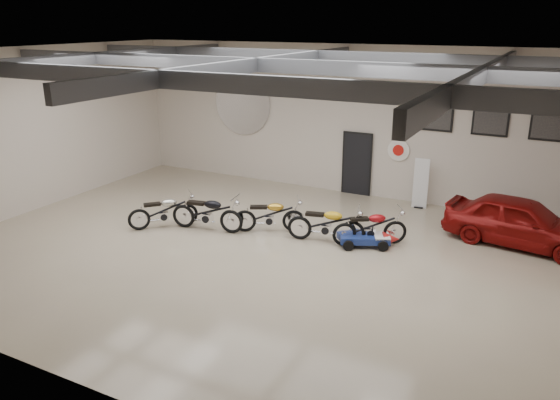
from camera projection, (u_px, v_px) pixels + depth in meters
The scene contains 19 objects.
floor at pixel (259, 253), 14.09m from camera, with size 16.00×12.00×0.01m, color tan.
ceiling at pixel (256, 54), 12.51m from camera, with size 16.00×12.00×0.01m, color gray.
back_wall at pixel (345, 121), 18.36m from camera, with size 16.00×0.02×5.00m, color beige.
left_wall at pixel (31, 130), 16.78m from camera, with size 0.02×12.00×5.00m, color beige.
ceiling_beams at pixel (256, 65), 12.59m from camera, with size 15.80×11.80×0.32m, color #53555B, non-canonical shape.
door at pixel (357, 164), 18.56m from camera, with size 0.92×0.08×2.10m, color black.
logo_plaque at pixel (242, 104), 19.97m from camera, with size 2.30×0.06×1.16m, color silver, non-canonical shape.
poster_left at pixel (437, 109), 16.84m from camera, with size 1.05×0.08×1.35m, color black, non-canonical shape.
poster_mid at pixel (491, 113), 16.14m from camera, with size 1.05×0.08×1.35m, color black, non-canonical shape.
poster_right at pixel (551, 118), 15.45m from camera, with size 1.05×0.08×1.35m, color black, non-canonical shape.
oil_sign at pixel (399, 150), 17.75m from camera, with size 0.72×0.10×0.72m, color white, non-canonical shape.
banner_stand at pixel (421, 182), 17.24m from camera, with size 0.46×0.19×1.70m, color white, non-canonical shape.
motorcycle_silver at pixel (163, 211), 15.70m from camera, with size 1.96×0.61×1.02m, color silver, non-canonical shape.
motorcycle_black at pixel (207, 212), 15.47m from camera, with size 2.12×0.66×1.10m, color silver, non-canonical shape.
motorcycle_gold at pixel (269, 214), 15.38m from camera, with size 1.98×0.61×1.03m, color silver, non-canonical shape.
motorcycle_yellow at pixel (326, 223), 14.66m from camera, with size 2.06×0.64×1.07m, color silver, non-canonical shape.
motorcycle_red at pixel (370, 226), 14.49m from camera, with size 1.98×0.61×1.03m, color silver, non-canonical shape.
go_kart at pixel (370, 236), 14.44m from camera, with size 1.60×0.72×0.58m, color navy, non-canonical shape.
vintage_car at pixel (520, 221), 14.43m from camera, with size 3.88×1.57×1.32m, color maroon.
Camera 1 is at (6.41, -11.25, 5.76)m, focal length 35.00 mm.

